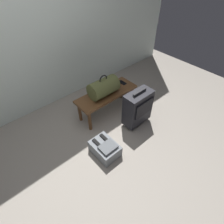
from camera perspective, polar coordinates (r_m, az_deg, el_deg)
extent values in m
plane|color=gray|center=(2.38, -4.75, -17.50)|extent=(6.60, 6.60, 0.00)
cube|color=silver|center=(2.75, -29.84, 24.11)|extent=(6.00, 0.10, 2.80)
cube|color=brown|center=(2.80, -1.69, 5.76)|extent=(1.00, 0.36, 0.04)
cylinder|color=brown|center=(2.65, -7.05, -2.77)|extent=(0.05, 0.05, 0.36)
cylinder|color=brown|center=(3.09, 6.22, 5.05)|extent=(0.05, 0.05, 0.36)
cylinder|color=brown|center=(2.82, -10.18, 0.10)|extent=(0.05, 0.05, 0.36)
cylinder|color=brown|center=(3.23, 2.88, 7.21)|extent=(0.05, 0.05, 0.36)
cylinder|color=#51562D|center=(2.68, -2.70, 7.78)|extent=(0.44, 0.26, 0.26)
torus|color=black|center=(2.60, -2.80, 10.29)|extent=(0.14, 0.02, 0.14)
cube|color=black|center=(3.01, 3.31, 9.31)|extent=(0.07, 0.14, 0.01)
cube|color=black|center=(3.01, 3.31, 9.38)|extent=(0.06, 0.13, 0.00)
cube|color=black|center=(2.67, 8.10, 1.40)|extent=(0.43, 0.22, 0.52)
cube|color=black|center=(2.57, 10.21, 1.13)|extent=(0.34, 0.02, 0.23)
cube|color=#262628|center=(2.49, 8.73, 6.21)|extent=(0.24, 0.03, 0.04)
cylinder|color=black|center=(2.82, 4.33, -3.51)|extent=(0.02, 0.05, 0.05)
cylinder|color=black|center=(2.99, 8.45, -0.68)|extent=(0.02, 0.05, 0.05)
cube|color=slate|center=(2.44, -2.28, -11.50)|extent=(0.28, 0.38, 0.17)
cube|color=#515559|center=(2.32, -1.28, -11.05)|extent=(0.21, 0.17, 0.04)
cube|color=black|center=(2.37, -4.57, -10.00)|extent=(0.04, 0.19, 0.02)
cube|color=black|center=(2.42, -2.20, -8.43)|extent=(0.04, 0.19, 0.02)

